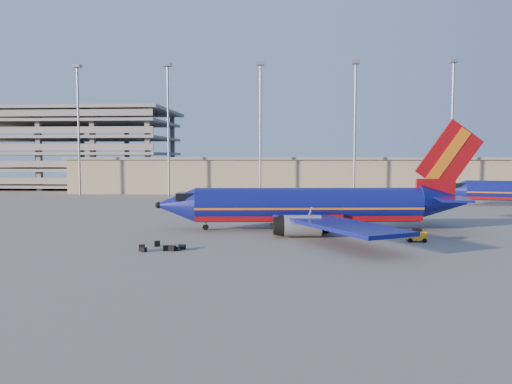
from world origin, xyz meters
TOP-DOWN VIEW (x-y plane):
  - ground at (0.00, 0.00)m, footprint 220.00×220.00m
  - terminal_building at (10.00, 58.00)m, footprint 122.00×16.00m
  - parking_garage at (-62.00, 74.05)m, footprint 62.00×32.00m
  - light_mast_row at (5.00, 46.00)m, footprint 101.60×1.60m
  - aircraft_main at (4.51, -2.75)m, footprint 38.12×36.54m
  - baggage_tug at (14.23, -10.43)m, footprint 1.86×1.15m
  - luggage_pile at (-10.03, -16.60)m, footprint 4.12×3.33m

SIDE VIEW (x-z plane):
  - ground at x=0.00m, z-range 0.00..0.00m
  - luggage_pile at x=-10.03m, z-range -0.04..0.50m
  - baggage_tug at x=14.23m, z-range 0.03..1.34m
  - aircraft_main at x=4.51m, z-range -3.70..9.21m
  - terminal_building at x=10.00m, z-range 0.07..8.57m
  - parking_garage at x=-62.00m, z-range 1.03..22.43m
  - light_mast_row at x=5.00m, z-range 3.23..31.88m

